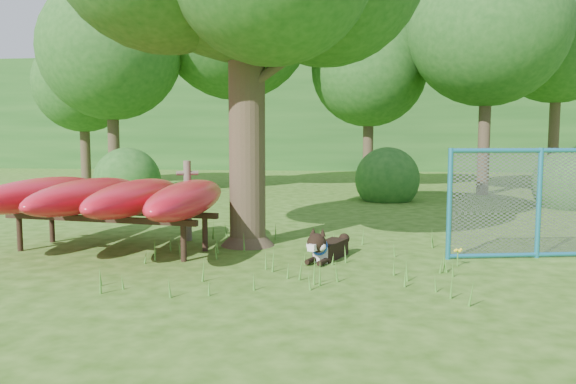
# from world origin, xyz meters

# --- Properties ---
(ground) EXTENTS (80.00, 80.00, 0.00)m
(ground) POSITION_xyz_m (0.00, 0.00, 0.00)
(ground) COLOR #275010
(ground) RESTS_ON ground
(wooden_post) EXTENTS (0.37, 0.22, 1.40)m
(wooden_post) POSITION_xyz_m (-1.72, 2.43, 0.74)
(wooden_post) COLOR brown
(wooden_post) RESTS_ON ground
(kayak_rack) EXTENTS (3.53, 3.68, 1.14)m
(kayak_rack) POSITION_xyz_m (-2.64, 1.41, 0.87)
(kayak_rack) COLOR black
(kayak_rack) RESTS_ON ground
(husky_dog) EXTENTS (0.62, 1.12, 0.53)m
(husky_dog) POSITION_xyz_m (0.77, 1.18, 0.19)
(husky_dog) COLOR black
(husky_dog) RESTS_ON ground
(fence_section) EXTENTS (2.77, 0.67, 2.74)m
(fence_section) POSITION_xyz_m (3.89, 1.77, 0.82)
(fence_section) COLOR teal
(fence_section) RESTS_ON ground
(wildflower_clump) EXTENTS (0.12, 0.11, 0.25)m
(wildflower_clump) POSITION_xyz_m (2.62, 1.05, 0.20)
(wildflower_clump) COLOR #4C8B2D
(wildflower_clump) RESTS_ON ground
(bg_tree_a) EXTENTS (4.40, 4.40, 6.70)m
(bg_tree_a) POSITION_xyz_m (-6.50, 10.00, 4.48)
(bg_tree_a) COLOR #3B2F20
(bg_tree_a) RESTS_ON ground
(bg_tree_b) EXTENTS (5.20, 5.20, 8.22)m
(bg_tree_b) POSITION_xyz_m (-3.00, 12.00, 5.61)
(bg_tree_b) COLOR #3B2F20
(bg_tree_b) RESTS_ON ground
(bg_tree_c) EXTENTS (4.00, 4.00, 6.12)m
(bg_tree_c) POSITION_xyz_m (1.50, 13.00, 4.11)
(bg_tree_c) COLOR #3B2F20
(bg_tree_c) RESTS_ON ground
(bg_tree_d) EXTENTS (4.80, 4.80, 7.50)m
(bg_tree_d) POSITION_xyz_m (5.00, 11.00, 5.08)
(bg_tree_d) COLOR #3B2F20
(bg_tree_d) RESTS_ON ground
(bg_tree_e) EXTENTS (4.60, 4.60, 7.55)m
(bg_tree_e) POSITION_xyz_m (8.00, 14.00, 5.23)
(bg_tree_e) COLOR #3B2F20
(bg_tree_e) RESTS_ON ground
(bg_tree_f) EXTENTS (3.60, 3.60, 5.55)m
(bg_tree_f) POSITION_xyz_m (-9.00, 13.00, 3.73)
(bg_tree_f) COLOR #3B2F20
(bg_tree_f) RESTS_ON ground
(shrub_left) EXTENTS (1.80, 1.80, 1.80)m
(shrub_left) POSITION_xyz_m (-5.00, 7.50, 0.00)
(shrub_left) COLOR #1E531A
(shrub_left) RESTS_ON ground
(shrub_right) EXTENTS (1.80, 1.80, 1.80)m
(shrub_right) POSITION_xyz_m (6.50, 8.00, 0.00)
(shrub_right) COLOR #1E531A
(shrub_right) RESTS_ON ground
(shrub_mid) EXTENTS (1.80, 1.80, 1.80)m
(shrub_mid) POSITION_xyz_m (2.00, 9.00, 0.00)
(shrub_mid) COLOR #1E531A
(shrub_mid) RESTS_ON ground
(wooded_hillside) EXTENTS (80.00, 12.00, 6.00)m
(wooded_hillside) POSITION_xyz_m (0.00, 28.00, 3.00)
(wooded_hillside) COLOR #1E531A
(wooded_hillside) RESTS_ON ground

